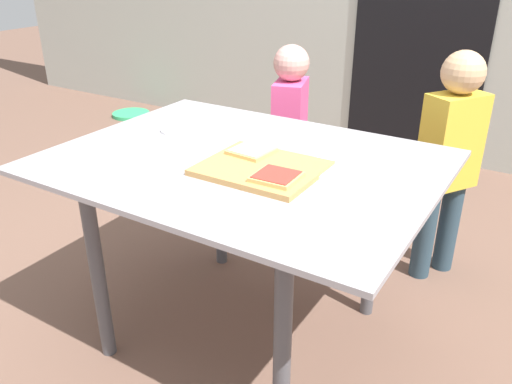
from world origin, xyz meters
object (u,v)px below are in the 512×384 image
at_px(pizza_slice_near_right, 276,176).
at_px(plate_white_right, 329,168).
at_px(child_right, 449,154).
at_px(plate_white_left, 185,129).
at_px(dining_table, 243,186).
at_px(child_left, 290,129).
at_px(pizza_slice_far_left, 252,151).
at_px(garden_hose_coil, 131,114).
at_px(cutting_board, 261,168).

relative_size(pizza_slice_near_right, plate_white_right, 0.74).
bearing_deg(plate_white_right, child_right, 72.97).
xyz_separation_m(pizza_slice_near_right, plate_white_left, (-0.56, 0.26, -0.02)).
height_order(dining_table, child_left, child_left).
relative_size(dining_table, pizza_slice_far_left, 9.09).
distance_m(dining_table, garden_hose_coil, 3.12).
relative_size(plate_white_right, plate_white_left, 1.00).
relative_size(cutting_board, child_right, 0.36).
xyz_separation_m(dining_table, plate_white_left, (-0.36, 0.14, 0.10)).
relative_size(dining_table, garden_hose_coil, 3.95).
distance_m(dining_table, pizza_slice_near_right, 0.26).
height_order(cutting_board, garden_hose_coil, cutting_board).
height_order(pizza_slice_near_right, plate_white_left, pizza_slice_near_right).
bearing_deg(pizza_slice_near_right, cutting_board, 144.57).
bearing_deg(plate_white_left, child_right, 37.94).
xyz_separation_m(plate_white_right, child_left, (-0.54, 0.75, -0.18)).
xyz_separation_m(pizza_slice_far_left, plate_white_left, (-0.38, 0.11, -0.02)).
relative_size(pizza_slice_near_right, pizza_slice_far_left, 0.97).
bearing_deg(pizza_slice_near_right, garden_hose_coil, 142.67).
distance_m(cutting_board, pizza_slice_near_right, 0.11).
distance_m(dining_table, plate_white_left, 0.40).
bearing_deg(plate_white_right, plate_white_left, 174.42).
bearing_deg(pizza_slice_near_right, dining_table, 149.07).
bearing_deg(plate_white_left, child_left, 81.95).
relative_size(pizza_slice_near_right, child_left, 0.14).
distance_m(pizza_slice_near_right, plate_white_left, 0.61).
relative_size(plate_white_right, garden_hose_coil, 0.57).
bearing_deg(cutting_board, garden_hose_coil, 142.60).
bearing_deg(cutting_board, plate_white_right, 35.78).
distance_m(pizza_slice_near_right, child_left, 1.07).
bearing_deg(pizza_slice_far_left, child_right, 58.26).
relative_size(dining_table, plate_white_left, 6.92).
relative_size(plate_white_right, child_left, 0.19).
xyz_separation_m(pizza_slice_near_right, plate_white_right, (0.09, 0.19, -0.02)).
bearing_deg(child_right, dining_table, -122.12).
bearing_deg(pizza_slice_near_right, plate_white_left, 155.32).
height_order(pizza_slice_near_right, garden_hose_coil, pizza_slice_near_right).
distance_m(plate_white_right, child_left, 0.94).
xyz_separation_m(pizza_slice_near_right, garden_hose_coil, (-2.62, 2.00, -0.74)).
relative_size(pizza_slice_near_right, child_right, 0.13).
bearing_deg(dining_table, pizza_slice_far_left, 46.51).
distance_m(dining_table, child_right, 0.96).
relative_size(pizza_slice_far_left, plate_white_left, 0.76).
bearing_deg(pizza_slice_near_right, child_left, 115.93).
xyz_separation_m(cutting_board, pizza_slice_near_right, (0.09, -0.07, 0.02)).
distance_m(pizza_slice_near_right, plate_white_right, 0.21).
xyz_separation_m(dining_table, pizza_slice_far_left, (0.02, 0.02, 0.13)).
distance_m(pizza_slice_far_left, garden_hose_coil, 3.15).
bearing_deg(dining_table, child_left, 107.52).
xyz_separation_m(plate_white_right, garden_hose_coil, (-2.70, 1.80, -0.72)).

